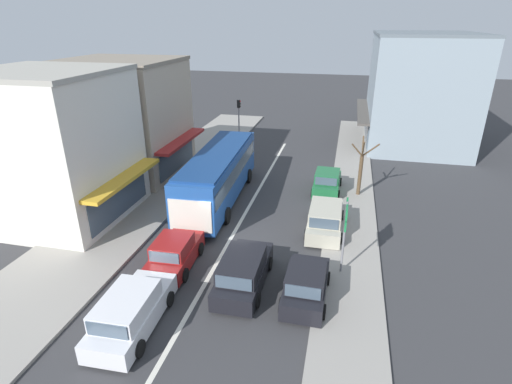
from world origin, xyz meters
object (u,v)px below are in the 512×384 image
object	(u,v)px
city_bus	(218,173)
wagon_adjacent_lane_trail	(243,271)
parked_hatchback_kerb_front	(306,285)
hatchback_queue_gap_filler	(175,253)
directional_road_sign	(346,221)
parked_hatchback_kerb_third	(327,182)
pedestrian_with_handbag_near	(185,178)
wagon_queue_far_back	(131,311)
street_tree_right	(361,170)
traffic_light_downstreet	(239,115)
parked_wagon_kerb_second	(325,219)

from	to	relation	value
city_bus	wagon_adjacent_lane_trail	xyz separation A→B (m)	(3.78, -8.31, -1.14)
city_bus	parked_hatchback_kerb_front	bearing A→B (deg)	-52.89
hatchback_queue_gap_filler	directional_road_sign	xyz separation A→B (m)	(7.58, 1.14, 1.99)
parked_hatchback_kerb_third	pedestrian_with_handbag_near	world-z (taller)	pedestrian_with_handbag_near
wagon_queue_far_back	street_tree_right	distance (m)	16.72
wagon_adjacent_lane_trail	traffic_light_downstreet	distance (m)	20.93
hatchback_queue_gap_filler	parked_hatchback_kerb_third	xyz separation A→B (m)	(6.33, 10.46, 0.00)
street_tree_right	traffic_light_downstreet	bearing A→B (deg)	139.46
hatchback_queue_gap_filler	parked_wagon_kerb_second	xyz separation A→B (m)	(6.57, 5.02, 0.04)
wagon_queue_far_back	traffic_light_downstreet	distance (m)	23.67
wagon_queue_far_back	parked_wagon_kerb_second	world-z (taller)	same
city_bus	hatchback_queue_gap_filler	distance (m)	7.67
traffic_light_downstreet	hatchback_queue_gap_filler	bearing A→B (deg)	-83.66
hatchback_queue_gap_filler	parked_hatchback_kerb_front	bearing A→B (deg)	-9.39
city_bus	pedestrian_with_handbag_near	size ratio (longest dim) A/B	6.72
traffic_light_downstreet	directional_road_sign	size ratio (longest dim) A/B	1.17
parked_wagon_kerb_second	hatchback_queue_gap_filler	bearing A→B (deg)	-142.63
pedestrian_with_handbag_near	parked_wagon_kerb_second	bearing A→B (deg)	-18.57
parked_hatchback_kerb_third	traffic_light_downstreet	distance (m)	12.43
city_bus	parked_hatchback_kerb_front	distance (m)	10.84
parked_hatchback_kerb_front	traffic_light_downstreet	world-z (taller)	traffic_light_downstreet
pedestrian_with_handbag_near	hatchback_queue_gap_filler	bearing A→B (deg)	-70.98
city_bus	parked_hatchback_kerb_third	distance (m)	7.31
directional_road_sign	wagon_queue_far_back	bearing A→B (deg)	-144.80
hatchback_queue_gap_filler	parked_wagon_kerb_second	world-z (taller)	parked_wagon_kerb_second
city_bus	parked_hatchback_kerb_third	size ratio (longest dim) A/B	2.94
wagon_queue_far_back	traffic_light_downstreet	world-z (taller)	traffic_light_downstreet
parked_hatchback_kerb_front	parked_wagon_kerb_second	bearing A→B (deg)	86.60
traffic_light_downstreet	pedestrian_with_handbag_near	distance (m)	11.30
wagon_queue_far_back	wagon_adjacent_lane_trail	bearing A→B (deg)	45.05
pedestrian_with_handbag_near	city_bus	bearing A→B (deg)	-13.46
parked_wagon_kerb_second	parked_hatchback_kerb_third	bearing A→B (deg)	92.61
directional_road_sign	parked_wagon_kerb_second	bearing A→B (deg)	104.60
traffic_light_downstreet	directional_road_sign	xyz separation A→B (m)	(9.73, -18.17, -0.15)
city_bus	parked_hatchback_kerb_third	xyz separation A→B (m)	(6.62, 2.89, -1.17)
parked_hatchback_kerb_third	street_tree_right	size ratio (longest dim) A/B	0.95
wagon_adjacent_lane_trail	parked_hatchback_kerb_front	distance (m)	2.74
city_bus	wagon_queue_far_back	size ratio (longest dim) A/B	2.40
parked_wagon_kerb_second	street_tree_right	world-z (taller)	street_tree_right
wagon_queue_far_back	street_tree_right	bearing A→B (deg)	60.05
city_bus	pedestrian_with_handbag_near	world-z (taller)	city_bus
wagon_adjacent_lane_trail	parked_hatchback_kerb_front	world-z (taller)	wagon_adjacent_lane_trail
parked_hatchback_kerb_third	traffic_light_downstreet	world-z (taller)	traffic_light_downstreet
pedestrian_with_handbag_near	parked_hatchback_kerb_third	bearing A→B (deg)	14.05
wagon_adjacent_lane_trail	parked_wagon_kerb_second	world-z (taller)	same
wagon_queue_far_back	hatchback_queue_gap_filler	distance (m)	4.16
wagon_adjacent_lane_trail	directional_road_sign	distance (m)	4.91
city_bus	directional_road_sign	size ratio (longest dim) A/B	3.04
parked_wagon_kerb_second	traffic_light_downstreet	xyz separation A→B (m)	(-8.72, 14.29, 2.11)
wagon_queue_far_back	parked_hatchback_kerb_third	bearing A→B (deg)	66.84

